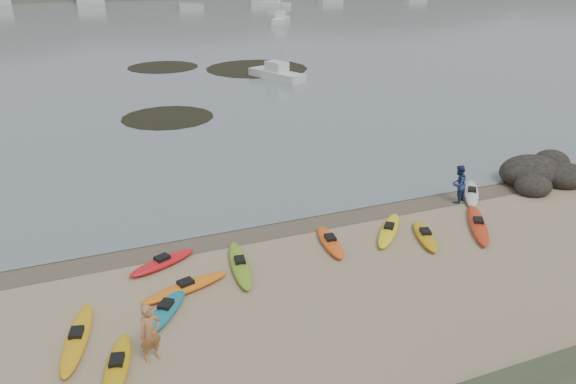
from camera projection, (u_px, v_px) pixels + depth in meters
name	position (u px, v px, depth m)	size (l,w,h in m)	color
ground	(288.00, 222.00, 26.05)	(600.00, 600.00, 0.00)	tan
wet_sand	(290.00, 224.00, 25.79)	(60.00, 60.00, 0.00)	brown
kayaks	(302.00, 260.00, 22.46)	(21.59, 9.93, 0.34)	gold
person_west	(150.00, 333.00, 16.82)	(0.70, 0.46, 1.91)	#BB7B4B
person_east	(458.00, 184.00, 27.77)	(0.94, 0.73, 1.94)	navy
rock_cluster	(541.00, 177.00, 30.62)	(5.26, 3.86, 1.77)	black
kelp_mats	(217.00, 76.00, 57.60)	(21.95, 28.57, 0.04)	black
moored_boats	(108.00, 25.00, 95.11)	(97.02, 88.17, 1.28)	silver
far_hills	(191.00, 34.00, 211.48)	(550.00, 135.00, 80.00)	#384235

